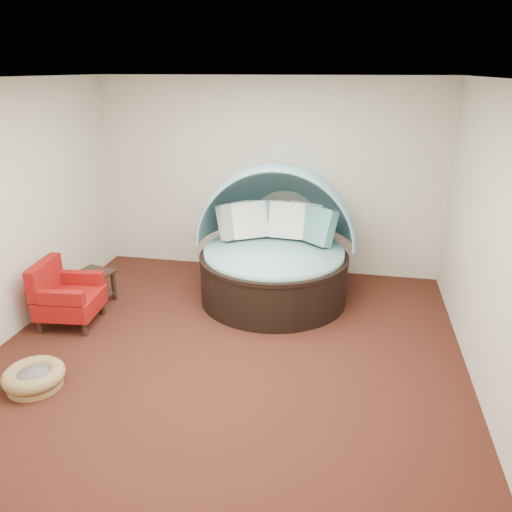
% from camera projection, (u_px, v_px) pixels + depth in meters
% --- Properties ---
extents(floor, '(5.00, 5.00, 0.00)m').
position_uv_depth(floor, '(227.00, 351.00, 5.42)').
color(floor, '#401C12').
rests_on(floor, ground).
extents(wall_back, '(5.00, 0.00, 5.00)m').
position_uv_depth(wall_back, '(268.00, 177.00, 7.22)').
color(wall_back, beige).
rests_on(wall_back, floor).
extents(wall_front, '(5.00, 0.00, 5.00)m').
position_uv_depth(wall_front, '(105.00, 368.00, 2.64)').
color(wall_front, beige).
rests_on(wall_front, floor).
extents(wall_left, '(0.00, 5.00, 5.00)m').
position_uv_depth(wall_left, '(1.00, 215.00, 5.39)').
color(wall_left, beige).
rests_on(wall_left, floor).
extents(wall_right, '(0.00, 5.00, 5.00)m').
position_uv_depth(wall_right, '(494.00, 245.00, 4.47)').
color(wall_right, beige).
rests_on(wall_right, floor).
extents(ceiling, '(5.00, 5.00, 0.00)m').
position_uv_depth(ceiling, '(221.00, 78.00, 4.43)').
color(ceiling, white).
rests_on(ceiling, wall_back).
extents(canopy_daybed, '(2.16, 2.05, 1.77)m').
position_uv_depth(canopy_daybed, '(275.00, 238.00, 6.48)').
color(canopy_daybed, black).
rests_on(canopy_daybed, floor).
extents(pet_basket, '(0.72, 0.72, 0.20)m').
position_uv_depth(pet_basket, '(34.00, 377.00, 4.79)').
color(pet_basket, olive).
rests_on(pet_basket, floor).
extents(red_armchair, '(0.74, 0.74, 0.79)m').
position_uv_depth(red_armchair, '(65.00, 296.00, 5.90)').
color(red_armchair, black).
rests_on(red_armchair, floor).
extents(side_table, '(0.54, 0.54, 0.42)m').
position_uv_depth(side_table, '(93.00, 283.00, 6.46)').
color(side_table, black).
rests_on(side_table, floor).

